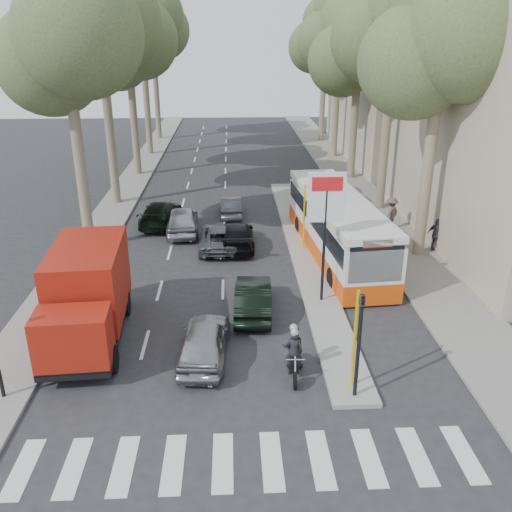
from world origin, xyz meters
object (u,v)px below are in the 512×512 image
(silver_hatchback, at_px, (204,341))
(city_bus, at_px, (337,225))
(red_truck, at_px, (87,294))
(dark_hatchback, at_px, (253,298))
(motorcycle, at_px, (293,351))

(silver_hatchback, xyz_separation_m, city_bus, (6.28, 9.23, 0.94))
(city_bus, bearing_deg, red_truck, -148.76)
(dark_hatchback, distance_m, city_bus, 7.52)
(city_bus, distance_m, motorcycle, 10.73)
(silver_hatchback, distance_m, motorcycle, 3.14)
(dark_hatchback, xyz_separation_m, city_bus, (4.45, 5.98, 0.96))
(city_bus, xyz_separation_m, motorcycle, (-3.29, -10.18, -0.83))
(dark_hatchback, relative_size, motorcycle, 1.98)
(silver_hatchback, distance_m, red_truck, 4.66)
(silver_hatchback, height_order, dark_hatchback, silver_hatchback)
(silver_hatchback, xyz_separation_m, dark_hatchback, (1.83, 3.25, -0.02))
(city_bus, height_order, motorcycle, city_bus)
(dark_hatchback, distance_m, motorcycle, 4.36)
(silver_hatchback, height_order, red_truck, red_truck)
(silver_hatchback, bearing_deg, dark_hatchback, -115.23)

